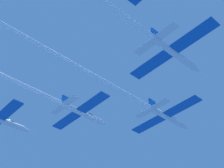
{
  "coord_description": "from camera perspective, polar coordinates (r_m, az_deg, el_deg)",
  "views": [
    {
      "loc": [
        37.52,
        -50.18,
        -40.95
      ],
      "look_at": [
        -0.03,
        -16.63,
        -0.21
      ],
      "focal_mm": 50.62,
      "sensor_mm": 36.0,
      "label": 1
    }
  ],
  "objects": [
    {
      "name": "jet_lead",
      "position": [
        66.35,
        2.45,
        -1.8
      ],
      "size": [
        19.02,
        51.23,
        3.15
      ],
      "color": "silver"
    },
    {
      "name": "jet_left_wing",
      "position": [
        68.77,
        -16.81,
        0.22
      ],
      "size": [
        19.02,
        59.9,
        3.15
      ],
      "color": "silver"
    },
    {
      "name": "jet_right_wing",
      "position": [
        51.65,
        0.13,
        13.52
      ],
      "size": [
        19.02,
        55.57,
        3.15
      ],
      "color": "silver"
    }
  ]
}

